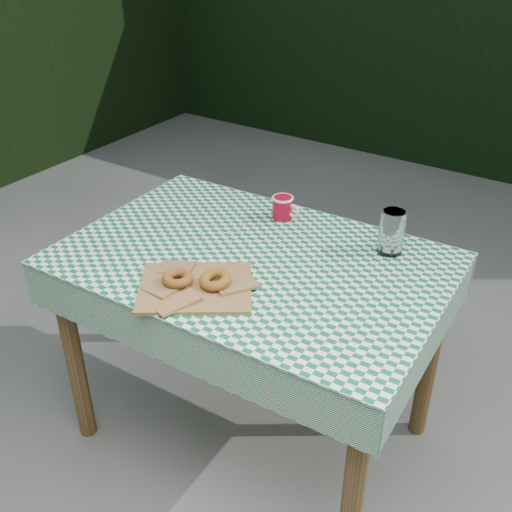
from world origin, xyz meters
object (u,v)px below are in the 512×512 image
(coffee_mug, at_px, (282,208))
(table, at_px, (253,353))
(paper_bag, at_px, (195,286))
(drinking_glass, at_px, (392,232))

(coffee_mug, bearing_deg, table, -75.38)
(table, bearing_deg, coffee_mug, 100.75)
(table, height_order, coffee_mug, coffee_mug)
(table, distance_m, paper_bag, 0.46)
(table, xyz_separation_m, coffee_mug, (-0.06, 0.28, 0.42))
(paper_bag, relative_size, coffee_mug, 2.26)
(table, distance_m, drinking_glass, 0.63)
(table, xyz_separation_m, paper_bag, (-0.04, -0.23, 0.39))
(paper_bag, distance_m, coffee_mug, 0.52)
(coffee_mug, distance_m, drinking_glass, 0.40)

